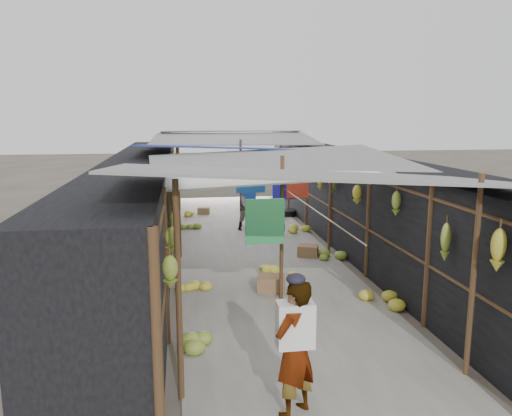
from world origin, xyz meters
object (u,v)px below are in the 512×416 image
vendor_elderly (295,349)px  vendor_seated (279,224)px  black_basin (286,213)px  shopper_blue (249,206)px  crate_near (271,284)px

vendor_elderly → vendor_seated: (1.42, 8.01, -0.40)m
black_basin → vendor_elderly: size_ratio=0.42×
shopper_blue → vendor_seated: 1.37m
crate_near → vendor_seated: vendor_seated is taller
shopper_blue → black_basin: bearing=24.7°
vendor_elderly → crate_near: bearing=-133.4°
black_basin → vendor_seated: vendor_seated is taller
shopper_blue → crate_near: bearing=-119.1°
crate_near → black_basin: (1.80, 7.09, -0.05)m
black_basin → shopper_blue: 2.47m
black_basin → shopper_blue: size_ratio=0.47×
vendor_seated → crate_near: bearing=-45.7°
vendor_seated → vendor_elderly: bearing=-42.6°
shopper_blue → vendor_seated: bearing=-85.9°
crate_near → black_basin: bearing=89.2°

